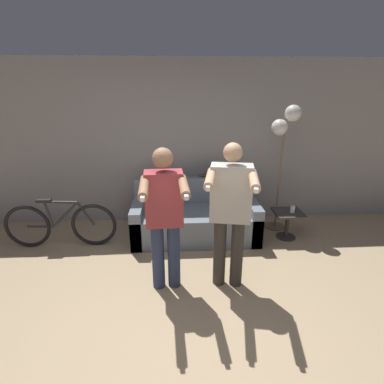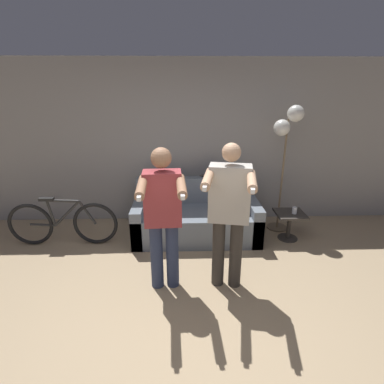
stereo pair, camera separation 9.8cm
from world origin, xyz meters
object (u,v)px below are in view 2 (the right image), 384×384
Objects in this scene: person_left at (163,213)px; side_table at (290,220)px; floor_lamp at (288,132)px; bicycle at (63,223)px; person_right at (229,209)px; cup at (294,210)px; cat at (218,172)px; couch at (196,219)px.

side_table is at bearing 28.52° from person_left.
floor_lamp is 1.31m from side_table.
bicycle is (-3.30, -0.06, 0.03)m from side_table.
cup is (1.14, 1.06, -0.48)m from person_right.
person_left reaches higher than side_table.
cat is 1.14× the size of side_table.
couch is at bearing 113.81° from person_right.
cup is at bearing -24.88° from cat.
couch is 1.19× the size of bicycle.
person_right is at bearing -24.87° from bicycle.
bicycle is at bearing -178.91° from side_table.
floor_lamp reaches higher than couch.
cat is 1.18m from floor_lamp.
cat is 2.41m from bicycle.
cup is (1.84, 1.06, -0.45)m from person_left.
side_table is (1.38, -0.14, 0.03)m from couch.
person_left is 16.25× the size of cup.
person_right is 3.93× the size of side_table.
cup is (1.43, -0.17, 0.20)m from couch.
couch reaches higher than bicycle.
cat is 1.28m from side_table.
cat reaches higher than couch.
person_right is 1.89m from floor_lamp.
side_table is at bearing 1.09° from bicycle.
floor_lamp is 3.50m from bicycle.
cup is (0.05, -0.03, 0.17)m from side_table.
cat reaches higher than cup.
person_right reaches higher than person_left.
couch reaches higher than side_table.
floor_lamp is 1.24× the size of bicycle.
person_right is 16.67× the size of cup.
floor_lamp is 4.58× the size of side_table.
couch is 1.44m from person_right.
person_right reaches higher than side_table.
cat is at bearing 155.35° from side_table.
floor_lamp reaches higher than cup.
person_left reaches higher than cup.
couch is 4.39× the size of side_table.
side_table is at bearing 150.32° from cup.
person_left is at bearing -149.94° from cup.
person_left is at bearing -140.29° from floor_lamp.
person_right is 1.68m from side_table.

